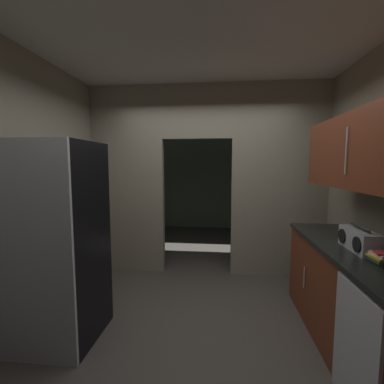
{
  "coord_description": "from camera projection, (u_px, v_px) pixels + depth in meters",
  "views": [
    {
      "loc": [
        0.22,
        -2.56,
        1.64
      ],
      "look_at": [
        -0.11,
        0.53,
        1.33
      ],
      "focal_mm": 25.35,
      "sensor_mm": 36.0,
      "label": 1
    }
  ],
  "objects": [
    {
      "name": "kitchen_overhead_slab",
      "position": [
        201.0,
        52.0,
        2.87
      ],
      "size": [
        3.87,
        6.94,
        0.06
      ],
      "primitive_type": "cube",
      "color": "silver"
    },
    {
      "name": "boombox",
      "position": [
        359.0,
        240.0,
        2.26
      ],
      "size": [
        0.16,
        0.43,
        0.2
      ],
      "color": "#B2B2B7",
      "rests_on": "lower_cabinet_run"
    },
    {
      "name": "refrigerator",
      "position": [
        53.0,
        242.0,
        2.51
      ],
      "size": [
        0.8,
        0.76,
        1.85
      ],
      "color": "black",
      "rests_on": "ground"
    },
    {
      "name": "ground",
      "position": [
        197.0,
        329.0,
        2.72
      ],
      "size": [
        20.0,
        20.0,
        0.0
      ],
      "primitive_type": "plane",
      "color": "#47423D"
    },
    {
      "name": "book_stack",
      "position": [
        381.0,
        258.0,
        1.95
      ],
      "size": [
        0.14,
        0.17,
        0.09
      ],
      "color": "black",
      "rests_on": "lower_cabinet_run"
    },
    {
      "name": "lower_cabinet_run",
      "position": [
        360.0,
        304.0,
        2.29
      ],
      "size": [
        0.66,
        2.13,
        0.93
      ],
      "color": "maroon",
      "rests_on": "ground"
    },
    {
      "name": "upper_cabinet_counterside",
      "position": [
        370.0,
        151.0,
        2.16
      ],
      "size": [
        0.36,
        1.91,
        0.63
      ],
      "color": "maroon"
    },
    {
      "name": "dishwasher",
      "position": [
        355.0,
        353.0,
        1.74
      ],
      "size": [
        0.02,
        0.56,
        0.87
      ],
      "color": "#B7BABC",
      "rests_on": "ground"
    },
    {
      "name": "adjoining_room_shell",
      "position": [
        211.0,
        175.0,
        6.06
      ],
      "size": [
        3.47,
        3.04,
        2.8
      ],
      "color": "slate",
      "rests_on": "ground"
    },
    {
      "name": "kitchen_partition",
      "position": [
        208.0,
        174.0,
        4.02
      ],
      "size": [
        3.47,
        0.12,
        2.8
      ],
      "color": "gray",
      "rests_on": "ground"
    }
  ]
}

